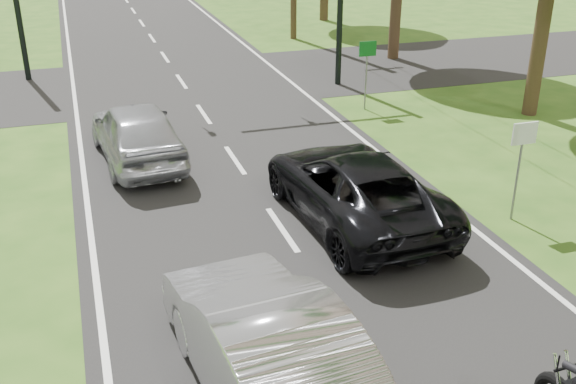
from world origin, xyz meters
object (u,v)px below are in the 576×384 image
object	(u,v)px
silver_sedan	(268,349)
sign_green	(367,59)
silver_suv	(137,132)
dark_suv	(354,187)
sign_white	(522,148)

from	to	relation	value
silver_sedan	sign_green	size ratio (longest dim) A/B	2.28
silver_suv	dark_suv	bearing A→B (deg)	124.49
sign_white	sign_green	bearing A→B (deg)	88.57
dark_suv	sign_green	xyz separation A→B (m)	(3.35, 6.98, 0.86)
sign_white	dark_suv	bearing A→B (deg)	162.06
sign_white	silver_sedan	bearing A→B (deg)	-150.34
silver_sedan	sign_white	xyz separation A→B (m)	(6.35, 3.62, 0.79)
dark_suv	silver_suv	bearing A→B (deg)	-53.49
silver_sedan	sign_green	world-z (taller)	sign_green
dark_suv	silver_suv	xyz separation A→B (m)	(-3.87, 4.71, 0.04)
dark_suv	sign_white	size ratio (longest dim) A/B	2.47
dark_suv	silver_sedan	xyz separation A→B (m)	(-3.20, -4.64, 0.07)
dark_suv	sign_green	size ratio (longest dim) A/B	2.47
dark_suv	silver_suv	distance (m)	6.10
silver_suv	sign_green	bearing A→B (deg)	-167.43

